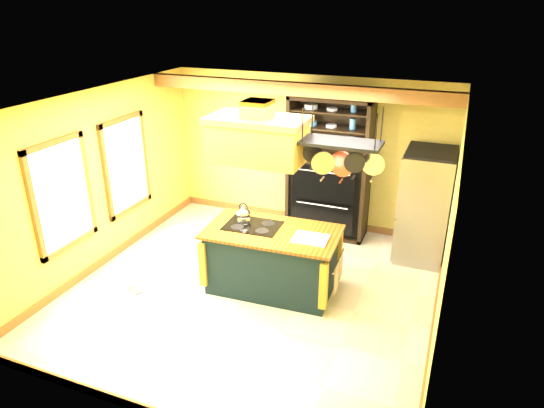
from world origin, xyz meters
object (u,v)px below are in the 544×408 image
Objects in this scene: kitchen_island at (272,259)px; hutch at (329,183)px; range_hood at (258,137)px; pot_rack at (342,151)px; refrigerator at (424,208)px.

kitchen_island is 0.78× the size of hutch.
pot_rack is (1.10, 0.01, -0.06)m from range_hood.
hutch is (-1.63, 0.34, 0.08)m from refrigerator.
range_hood is at bearing 177.45° from kitchen_island.
kitchen_island is 1.48× the size of range_hood.
refrigerator is at bearing -11.64° from hutch.
range_hood reaches higher than hutch.
range_hood reaches higher than kitchen_island.
hutch is at bearing 168.36° from refrigerator.
pot_rack is at bearing -2.08° from kitchen_island.
range_hood is 2.50m from hutch.
pot_rack is 0.43× the size of hutch.
range_hood is 0.53× the size of hutch.
pot_rack is 2.38m from refrigerator.
hutch is at bearing 80.89° from kitchen_island.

